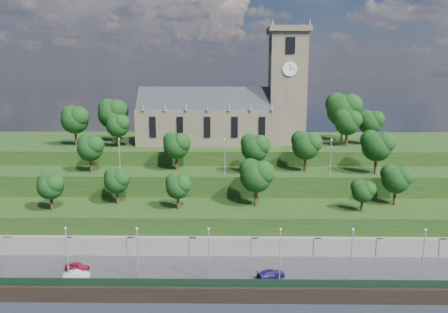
{
  "coord_description": "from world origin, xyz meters",
  "views": [
    {
      "loc": [
        0.88,
        -55.11,
        30.81
      ],
      "look_at": [
        -0.2,
        30.0,
        14.79
      ],
      "focal_mm": 35.0,
      "sensor_mm": 36.0,
      "label": 1
    }
  ],
  "objects_px": {
    "church": "(229,111)",
    "car_middle": "(77,275)",
    "car_right": "(271,274)",
    "car_left": "(77,267)"
  },
  "relations": [
    {
      "from": "car_left",
      "to": "car_right",
      "type": "relative_size",
      "value": 0.85
    },
    {
      "from": "car_left",
      "to": "church",
      "type": "bearing_deg",
      "value": -21.09
    },
    {
      "from": "church",
      "to": "car_right",
      "type": "relative_size",
      "value": 9.15
    },
    {
      "from": "car_right",
      "to": "church",
      "type": "bearing_deg",
      "value": -16.01
    },
    {
      "from": "car_middle",
      "to": "car_right",
      "type": "relative_size",
      "value": 0.86
    },
    {
      "from": "church",
      "to": "car_left",
      "type": "bearing_deg",
      "value": -119.17
    },
    {
      "from": "car_left",
      "to": "car_middle",
      "type": "xyz_separation_m",
      "value": [
        0.79,
        -2.66,
        -0.01
      ]
    },
    {
      "from": "church",
      "to": "car_middle",
      "type": "distance_m",
      "value": 52.26
    },
    {
      "from": "car_middle",
      "to": "car_right",
      "type": "bearing_deg",
      "value": -99.22
    },
    {
      "from": "car_left",
      "to": "car_middle",
      "type": "bearing_deg",
      "value": -155.3
    }
  ]
}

